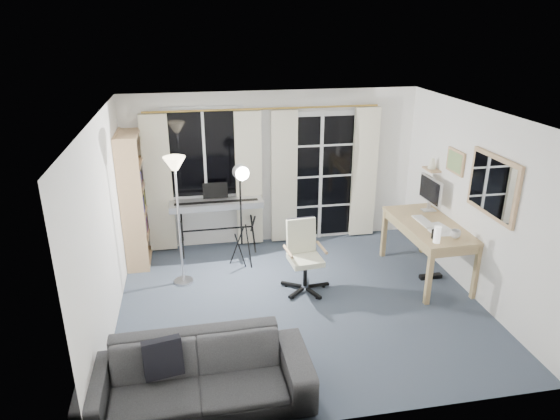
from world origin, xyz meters
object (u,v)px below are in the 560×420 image
object	(u,v)px
keyboard_piano	(216,205)
mug	(456,233)
sofa	(197,367)
bookshelf	(132,202)
torchiere_lamp	(176,183)
monitor	(430,191)
studio_light	(241,185)
office_chair	(303,249)
desk	(429,230)

from	to	relation	value
keyboard_piano	mug	xyz separation A→B (m)	(2.90, -1.79, 0.09)
sofa	bookshelf	bearing A→B (deg)	103.24
torchiere_lamp	monitor	bearing A→B (deg)	0.59
studio_light	sofa	bearing A→B (deg)	-118.75
torchiere_lamp	studio_light	bearing A→B (deg)	18.29
mug	sofa	size ratio (longest dim) A/B	0.06
office_chair	desk	bearing A→B (deg)	-5.81
monitor	mug	distance (m)	0.98
office_chair	mug	distance (m)	1.95
studio_light	office_chair	world-z (taller)	studio_light
keyboard_piano	studio_light	bearing A→B (deg)	-62.17
monitor	mug	bearing A→B (deg)	-97.60
bookshelf	mug	world-z (taller)	bookshelf
torchiere_lamp	keyboard_piano	bearing A→B (deg)	58.53
torchiere_lamp	desk	xyz separation A→B (m)	(3.34, -0.41, -0.73)
office_chair	monitor	world-z (taller)	monitor
studio_light	monitor	distance (m)	2.69
monitor	sofa	size ratio (longest dim) A/B	0.27
bookshelf	mug	distance (m)	4.45
keyboard_piano	sofa	size ratio (longest dim) A/B	0.66
torchiere_lamp	sofa	bearing A→B (deg)	-86.69
mug	monitor	bearing A→B (deg)	84.21
bookshelf	keyboard_piano	distance (m)	1.22
torchiere_lamp	monitor	xyz separation A→B (m)	(3.53, 0.04, -0.34)
torchiere_lamp	desk	distance (m)	3.44
studio_light	mug	size ratio (longest dim) A/B	12.16
mug	keyboard_piano	bearing A→B (deg)	148.28
sofa	office_chair	bearing A→B (deg)	52.76
bookshelf	sofa	bearing A→B (deg)	-76.10
studio_light	desk	world-z (taller)	studio_light
bookshelf	torchiere_lamp	xyz separation A→B (m)	(0.67, -0.81, 0.51)
torchiere_lamp	studio_light	distance (m)	0.92
bookshelf	desk	size ratio (longest dim) A/B	1.29
torchiere_lamp	office_chair	distance (m)	1.85
desk	mug	distance (m)	0.54
keyboard_piano	office_chair	world-z (taller)	keyboard_piano
keyboard_piano	studio_light	size ratio (longest dim) A/B	0.88
keyboard_piano	monitor	xyz separation A→B (m)	(3.00, -0.84, 0.33)
office_chair	sofa	bearing A→B (deg)	-131.61
office_chair	mug	bearing A→B (deg)	-20.83
keyboard_piano	studio_light	distance (m)	0.84
desk	mug	world-z (taller)	mug
studio_light	torchiere_lamp	bearing A→B (deg)	-175.21
keyboard_piano	desk	bearing A→B (deg)	-25.31
keyboard_piano	mug	bearing A→B (deg)	-32.25
torchiere_lamp	keyboard_piano	size ratio (longest dim) A/B	1.27
studio_light	desk	xyz separation A→B (m)	(2.48, -0.70, -0.57)
keyboard_piano	sofa	bearing A→B (deg)	-97.58
torchiere_lamp	monitor	world-z (taller)	torchiere_lamp
bookshelf	studio_light	distance (m)	1.65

